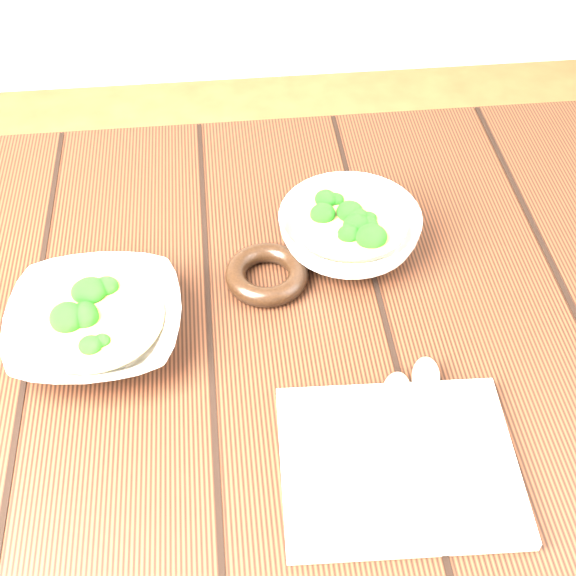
{
  "coord_description": "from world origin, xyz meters",
  "views": [
    {
      "loc": [
        0.01,
        -0.61,
        1.43
      ],
      "look_at": [
        0.07,
        0.0,
        0.8
      ],
      "focal_mm": 50.0,
      "sensor_mm": 36.0,
      "label": 1
    }
  ],
  "objects_px": {
    "soup_bowl_front": "(96,325)",
    "trivet": "(267,274)",
    "napkin": "(398,464)",
    "table": "(232,387)",
    "soup_bowl_back": "(349,231)"
  },
  "relations": [
    {
      "from": "soup_bowl_back",
      "to": "trivet",
      "type": "bearing_deg",
      "value": -155.88
    },
    {
      "from": "table",
      "to": "trivet",
      "type": "bearing_deg",
      "value": 50.55
    },
    {
      "from": "table",
      "to": "trivet",
      "type": "relative_size",
      "value": 12.08
    },
    {
      "from": "table",
      "to": "napkin",
      "type": "distance_m",
      "value": 0.29
    },
    {
      "from": "table",
      "to": "trivet",
      "type": "height_order",
      "value": "trivet"
    },
    {
      "from": "trivet",
      "to": "napkin",
      "type": "height_order",
      "value": "trivet"
    },
    {
      "from": "soup_bowl_back",
      "to": "trivet",
      "type": "distance_m",
      "value": 0.12
    },
    {
      "from": "soup_bowl_back",
      "to": "napkin",
      "type": "distance_m",
      "value": 0.32
    },
    {
      "from": "soup_bowl_front",
      "to": "trivet",
      "type": "height_order",
      "value": "soup_bowl_front"
    },
    {
      "from": "soup_bowl_front",
      "to": "trivet",
      "type": "distance_m",
      "value": 0.21
    },
    {
      "from": "table",
      "to": "soup_bowl_front",
      "type": "xyz_separation_m",
      "value": [
        -0.14,
        -0.01,
        0.14
      ]
    },
    {
      "from": "soup_bowl_front",
      "to": "napkin",
      "type": "height_order",
      "value": "soup_bowl_front"
    },
    {
      "from": "soup_bowl_front",
      "to": "soup_bowl_back",
      "type": "relative_size",
      "value": 0.87
    },
    {
      "from": "table",
      "to": "soup_bowl_back",
      "type": "xyz_separation_m",
      "value": [
        0.16,
        0.11,
        0.15
      ]
    },
    {
      "from": "soup_bowl_front",
      "to": "soup_bowl_back",
      "type": "distance_m",
      "value": 0.32
    }
  ]
}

